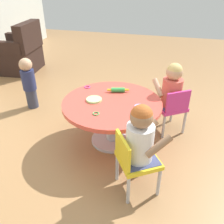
{
  "coord_description": "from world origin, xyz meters",
  "views": [
    {
      "loc": [
        -1.99,
        -0.54,
        1.58
      ],
      "look_at": [
        0.0,
        0.0,
        0.36
      ],
      "focal_mm": 38.13,
      "sensor_mm": 36.0,
      "label": 1
    }
  ],
  "objects": [
    {
      "name": "playdough_blob_1",
      "position": [
        -0.02,
        0.18,
        0.49
      ],
      "size": [
        0.15,
        0.15,
        0.02
      ],
      "primitive_type": "cylinder",
      "color": "#B2E58C",
      "rests_on": "craft_table"
    },
    {
      "name": "seated_child_right",
      "position": [
        0.38,
        -0.55,
        0.53
      ],
      "size": [
        0.44,
        0.42,
        0.51
      ],
      "color": "#3F4772",
      "rests_on": "ground"
    },
    {
      "name": "cookie_cutter_0",
      "position": [
        0.25,
        0.35,
        0.48
      ],
      "size": [
        0.07,
        0.07,
        0.01
      ],
      "primitive_type": "torus",
      "color": "#D83FA5",
      "rests_on": "craft_table"
    },
    {
      "name": "seated_child_left",
      "position": [
        -0.56,
        -0.37,
        0.53
      ],
      "size": [
        0.41,
        0.44,
        0.51
      ],
      "color": "#3F4772",
      "rests_on": "ground"
    },
    {
      "name": "rolling_pin",
      "position": [
        0.22,
        -0.01,
        0.5
      ],
      "size": [
        0.09,
        0.23,
        0.05
      ],
      "color": "green",
      "rests_on": "craft_table"
    },
    {
      "name": "child_chair_right",
      "position": [
        0.35,
        -0.57,
        0.31
      ],
      "size": [
        0.42,
        0.42,
        0.54
      ],
      "color": "#B7B7BC",
      "rests_on": "ground"
    },
    {
      "name": "armchair_dark",
      "position": [
        1.6,
        2.15,
        0.31
      ],
      "size": [
        0.78,
        0.79,
        0.85
      ],
      "color": "black",
      "rests_on": "ground"
    },
    {
      "name": "child_chair_left",
      "position": [
        -0.58,
        -0.34,
        0.31
      ],
      "size": [
        0.42,
        0.42,
        0.54
      ],
      "color": "#B7B7BC",
      "rests_on": "ground"
    },
    {
      "name": "craft_scissors",
      "position": [
        -0.27,
        -0.28,
        0.48
      ],
      "size": [
        0.14,
        0.08,
        0.01
      ],
      "color": "silver",
      "rests_on": "craft_table"
    },
    {
      "name": "ground_plane",
      "position": [
        0.0,
        0.0,
        0.0
      ],
      "size": [
        10.0,
        10.0,
        0.0
      ],
      "primitive_type": "plane",
      "color": "#9E7247"
    },
    {
      "name": "cookie_cutter_1",
      "position": [
        -0.27,
        0.08,
        0.48
      ],
      "size": [
        0.06,
        0.06,
        0.01
      ],
      "primitive_type": "torus",
      "color": "#4CB259",
      "rests_on": "craft_table"
    },
    {
      "name": "toddler_standing",
      "position": [
        0.44,
        1.22,
        0.36
      ],
      "size": [
        0.17,
        0.17,
        0.67
      ],
      "color": "#33384C",
      "rests_on": "ground"
    },
    {
      "name": "craft_table",
      "position": [
        0.0,
        0.0,
        0.38
      ],
      "size": [
        0.98,
        0.98,
        0.48
      ],
      "color": "silver",
      "rests_on": "ground"
    },
    {
      "name": "playdough_blob_0",
      "position": [
        -0.04,
        -0.28,
        0.48
      ],
      "size": [
        0.09,
        0.09,
        0.01
      ],
      "primitive_type": "cylinder",
      "color": "#CC99E5",
      "rests_on": "craft_table"
    }
  ]
}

